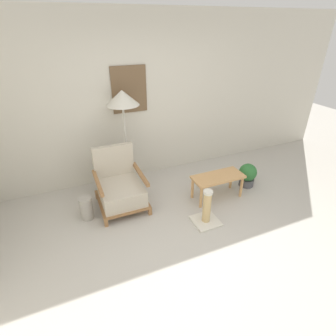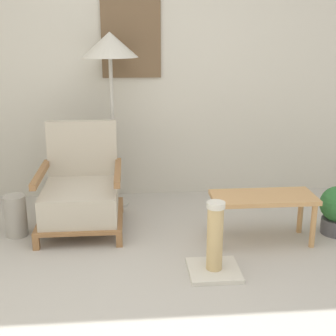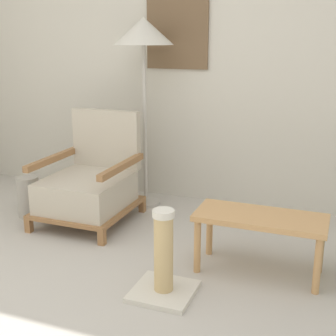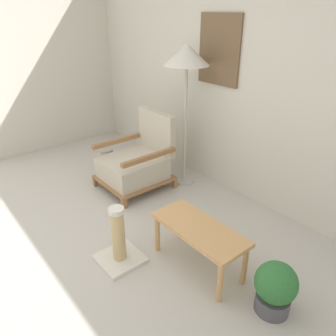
{
  "view_description": "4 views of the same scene",
  "coord_description": "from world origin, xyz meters",
  "views": [
    {
      "loc": [
        -1.31,
        -1.87,
        2.47
      ],
      "look_at": [
        0.04,
        1.31,
        0.55
      ],
      "focal_mm": 28.0,
      "sensor_mm": 36.0,
      "label": 1
    },
    {
      "loc": [
        -0.27,
        -2.34,
        1.65
      ],
      "look_at": [
        0.04,
        1.31,
        0.55
      ],
      "focal_mm": 50.0,
      "sensor_mm": 36.0,
      "label": 2
    },
    {
      "loc": [
        1.21,
        -1.72,
        1.46
      ],
      "look_at": [
        0.04,
        1.31,
        0.55
      ],
      "focal_mm": 50.0,
      "sensor_mm": 36.0,
      "label": 3
    },
    {
      "loc": [
        2.25,
        -0.5,
        1.95
      ],
      "look_at": [
        0.04,
        1.31,
        0.55
      ],
      "focal_mm": 35.0,
      "sensor_mm": 36.0,
      "label": 4
    }
  ],
  "objects": [
    {
      "name": "wall_back",
      "position": [
        -0.0,
        2.28,
        1.35
      ],
      "size": [
        8.0,
        0.09,
        2.7
      ],
      "color": "beige",
      "rests_on": "ground_plane"
    },
    {
      "name": "floor_lamp",
      "position": [
        -0.42,
        1.95,
        1.44
      ],
      "size": [
        0.5,
        0.5,
        1.62
      ],
      "color": "#B7B2A8",
      "rests_on": "ground_plane"
    },
    {
      "name": "armchair",
      "position": [
        -0.68,
        1.43,
        0.31
      ],
      "size": [
        0.69,
        0.77,
        0.87
      ],
      "color": "olive",
      "rests_on": "ground_plane"
    },
    {
      "name": "scratching_post",
      "position": [
        0.31,
        0.56,
        0.18
      ],
      "size": [
        0.36,
        0.36,
        0.53
      ],
      "color": "beige",
      "rests_on": "ground_plane"
    },
    {
      "name": "vase",
      "position": [
        -1.21,
        1.32,
        0.17
      ],
      "size": [
        0.18,
        0.18,
        0.34
      ],
      "primitive_type": "cylinder",
      "color": "#9E998E",
      "rests_on": "ground_plane"
    },
    {
      "name": "coffee_table",
      "position": [
        0.77,
        1.03,
        0.33
      ],
      "size": [
        0.81,
        0.36,
        0.39
      ],
      "color": "tan",
      "rests_on": "ground_plane"
    }
  ]
}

